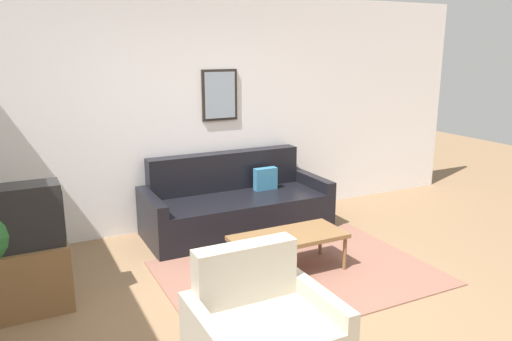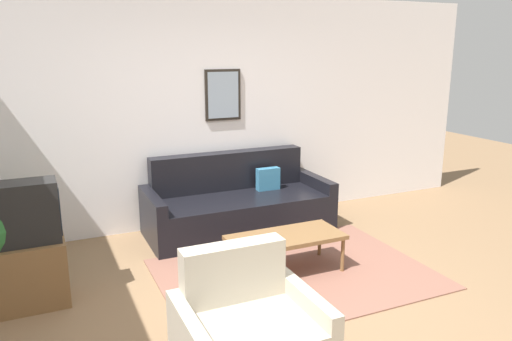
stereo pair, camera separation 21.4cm
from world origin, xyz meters
name	(u,v)px [view 2 (the right image)]	position (x,y,z in m)	size (l,w,h in m)	color
ground_plane	(283,319)	(0.00, 0.00, 0.00)	(16.00, 16.00, 0.00)	#846647
area_rug	(295,274)	(0.47, 0.67, 0.01)	(2.51, 1.80, 0.01)	brown
wall_back	(188,113)	(0.00, 2.46, 1.35)	(8.00, 0.09, 2.70)	silver
couch	(237,205)	(0.43, 2.00, 0.30)	(2.13, 0.90, 0.88)	black
coffee_table	(286,239)	(0.40, 0.74, 0.35)	(1.09, 0.50, 0.38)	brown
tv_stand	(22,275)	(-1.86, 1.07, 0.28)	(0.70, 0.40, 0.55)	brown
tv	(15,214)	(-1.86, 1.07, 0.81)	(0.67, 0.28, 0.51)	black
armchair	(248,336)	(-0.52, -0.51, 0.28)	(0.90, 0.76, 0.82)	#B2A893
potted_plant_by_window	(12,232)	(-1.94, 1.81, 0.41)	(0.38, 0.38, 0.69)	beige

